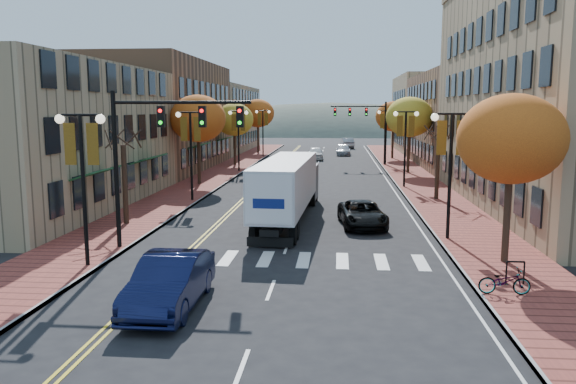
% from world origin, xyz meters
% --- Properties ---
extents(ground, '(200.00, 200.00, 0.00)m').
position_xyz_m(ground, '(0.00, 0.00, 0.00)').
color(ground, black).
rests_on(ground, ground).
extents(sidewalk_left, '(4.00, 85.00, 0.15)m').
position_xyz_m(sidewalk_left, '(-9.00, 32.50, 0.07)').
color(sidewalk_left, brown).
rests_on(sidewalk_left, ground).
extents(sidewalk_right, '(4.00, 85.00, 0.15)m').
position_xyz_m(sidewalk_right, '(9.00, 32.50, 0.07)').
color(sidewalk_right, brown).
rests_on(sidewalk_right, ground).
extents(building_left_near, '(12.00, 22.00, 9.00)m').
position_xyz_m(building_left_near, '(-17.00, 13.00, 4.50)').
color(building_left_near, '#9E8966').
rests_on(building_left_near, ground).
extents(building_left_mid, '(12.00, 24.00, 11.00)m').
position_xyz_m(building_left_mid, '(-17.00, 36.00, 5.50)').
color(building_left_mid, brown).
rests_on(building_left_mid, ground).
extents(building_left_far, '(12.00, 26.00, 9.50)m').
position_xyz_m(building_left_far, '(-17.00, 61.00, 4.75)').
color(building_left_far, '#9E8966').
rests_on(building_left_far, ground).
extents(building_right_mid, '(15.00, 24.00, 10.00)m').
position_xyz_m(building_right_mid, '(18.50, 42.00, 5.00)').
color(building_right_mid, brown).
rests_on(building_right_mid, ground).
extents(building_right_far, '(15.00, 20.00, 11.00)m').
position_xyz_m(building_right_far, '(18.50, 64.00, 5.50)').
color(building_right_far, '#9E8966').
rests_on(building_right_far, ground).
extents(tree_left_a, '(0.28, 0.28, 4.20)m').
position_xyz_m(tree_left_a, '(-9.00, 8.00, 2.25)').
color(tree_left_a, '#382619').
rests_on(tree_left_a, sidewalk_left).
extents(tree_left_b, '(4.48, 4.48, 7.21)m').
position_xyz_m(tree_left_b, '(-9.00, 24.00, 5.45)').
color(tree_left_b, '#382619').
rests_on(tree_left_b, sidewalk_left).
extents(tree_left_c, '(4.16, 4.16, 6.69)m').
position_xyz_m(tree_left_c, '(-9.00, 40.00, 5.05)').
color(tree_left_c, '#382619').
rests_on(tree_left_c, sidewalk_left).
extents(tree_left_d, '(4.61, 4.61, 7.42)m').
position_xyz_m(tree_left_d, '(-9.00, 58.00, 5.60)').
color(tree_left_d, '#382619').
rests_on(tree_left_d, sidewalk_left).
extents(tree_right_a, '(4.16, 4.16, 6.69)m').
position_xyz_m(tree_right_a, '(9.00, 2.00, 5.05)').
color(tree_right_a, '#382619').
rests_on(tree_right_a, sidewalk_right).
extents(tree_right_b, '(0.28, 0.28, 4.20)m').
position_xyz_m(tree_right_b, '(9.00, 18.00, 2.25)').
color(tree_right_b, '#382619').
rests_on(tree_right_b, sidewalk_right).
extents(tree_right_c, '(4.48, 4.48, 7.21)m').
position_xyz_m(tree_right_c, '(9.00, 34.00, 5.45)').
color(tree_right_c, '#382619').
rests_on(tree_right_c, sidewalk_right).
extents(tree_right_d, '(4.35, 4.35, 7.00)m').
position_xyz_m(tree_right_d, '(9.00, 50.00, 5.29)').
color(tree_right_d, '#382619').
rests_on(tree_right_d, sidewalk_right).
extents(lamp_left_a, '(1.96, 0.36, 6.05)m').
position_xyz_m(lamp_left_a, '(-7.50, 0.00, 4.29)').
color(lamp_left_a, black).
rests_on(lamp_left_a, ground).
extents(lamp_left_b, '(1.96, 0.36, 6.05)m').
position_xyz_m(lamp_left_b, '(-7.50, 16.00, 4.29)').
color(lamp_left_b, black).
rests_on(lamp_left_b, ground).
extents(lamp_left_c, '(1.96, 0.36, 6.05)m').
position_xyz_m(lamp_left_c, '(-7.50, 34.00, 4.29)').
color(lamp_left_c, black).
rests_on(lamp_left_c, ground).
extents(lamp_left_d, '(1.96, 0.36, 6.05)m').
position_xyz_m(lamp_left_d, '(-7.50, 52.00, 4.29)').
color(lamp_left_d, black).
rests_on(lamp_left_d, ground).
extents(lamp_right_a, '(1.96, 0.36, 6.05)m').
position_xyz_m(lamp_right_a, '(7.50, 6.00, 4.29)').
color(lamp_right_a, black).
rests_on(lamp_right_a, ground).
extents(lamp_right_b, '(1.96, 0.36, 6.05)m').
position_xyz_m(lamp_right_b, '(7.50, 24.00, 4.29)').
color(lamp_right_b, black).
rests_on(lamp_right_b, ground).
extents(lamp_right_c, '(1.96, 0.36, 6.05)m').
position_xyz_m(lamp_right_c, '(7.50, 42.00, 4.29)').
color(lamp_right_c, black).
rests_on(lamp_right_c, ground).
extents(traffic_mast_near, '(6.10, 0.35, 7.00)m').
position_xyz_m(traffic_mast_near, '(-5.48, 3.00, 4.92)').
color(traffic_mast_near, black).
rests_on(traffic_mast_near, ground).
extents(traffic_mast_far, '(6.10, 0.34, 7.00)m').
position_xyz_m(traffic_mast_far, '(5.48, 42.00, 4.92)').
color(traffic_mast_far, black).
rests_on(traffic_mast_far, ground).
extents(semi_truck, '(2.83, 14.17, 3.52)m').
position_xyz_m(semi_truck, '(-0.45, 10.34, 2.06)').
color(semi_truck, black).
rests_on(semi_truck, ground).
extents(navy_sedan, '(1.78, 5.11, 1.68)m').
position_xyz_m(navy_sedan, '(-2.96, -3.97, 0.84)').
color(navy_sedan, '#0C1133').
rests_on(navy_sedan, ground).
extents(black_suv, '(2.75, 5.08, 1.35)m').
position_xyz_m(black_suv, '(3.60, 9.04, 0.68)').
color(black_suv, black).
rests_on(black_suv, ground).
extents(car_far_white, '(2.01, 4.74, 1.60)m').
position_xyz_m(car_far_white, '(-0.50, 48.52, 0.80)').
color(car_far_white, white).
rests_on(car_far_white, ground).
extents(car_far_silver, '(1.97, 4.62, 1.33)m').
position_xyz_m(car_far_silver, '(3.01, 55.65, 0.66)').
color(car_far_silver, '#A5A6AD').
rests_on(car_far_silver, ground).
extents(car_far_oncoming, '(2.19, 5.12, 1.64)m').
position_xyz_m(car_far_oncoming, '(3.73, 69.59, 0.82)').
color(car_far_oncoming, '#AEADB5').
rests_on(car_far_oncoming, ground).
extents(bicycle, '(1.69, 0.61, 0.88)m').
position_xyz_m(bicycle, '(7.80, -2.18, 0.59)').
color(bicycle, gray).
rests_on(bicycle, sidewalk_right).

